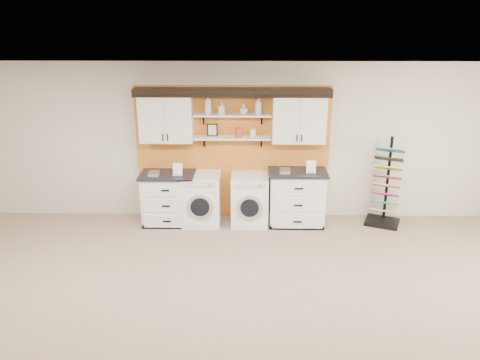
{
  "coord_description": "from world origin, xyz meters",
  "views": [
    {
      "loc": [
        0.27,
        -4.03,
        3.54
      ],
      "look_at": [
        0.16,
        2.3,
        1.29
      ],
      "focal_mm": 35.0,
      "sensor_mm": 36.0,
      "label": 1
    }
  ],
  "objects_px": {
    "base_cabinet_left": "(169,198)",
    "washer": "(202,199)",
    "base_cabinet_right": "(297,198)",
    "sample_rack": "(385,197)",
    "dryer": "(250,200)"
  },
  "relations": [
    {
      "from": "base_cabinet_left",
      "to": "washer",
      "type": "relative_size",
      "value": 1.04
    },
    {
      "from": "washer",
      "to": "base_cabinet_left",
      "type": "bearing_deg",
      "value": 179.67
    },
    {
      "from": "base_cabinet_left",
      "to": "sample_rack",
      "type": "height_order",
      "value": "sample_rack"
    },
    {
      "from": "sample_rack",
      "to": "base_cabinet_right",
      "type": "bearing_deg",
      "value": -156.17
    },
    {
      "from": "base_cabinet_left",
      "to": "sample_rack",
      "type": "xyz_separation_m",
      "value": [
        3.82,
        0.03,
        0.04
      ]
    },
    {
      "from": "base_cabinet_left",
      "to": "base_cabinet_right",
      "type": "relative_size",
      "value": 0.94
    },
    {
      "from": "dryer",
      "to": "base_cabinet_right",
      "type": "bearing_deg",
      "value": 0.23
    },
    {
      "from": "base_cabinet_left",
      "to": "dryer",
      "type": "distance_m",
      "value": 1.43
    },
    {
      "from": "dryer",
      "to": "sample_rack",
      "type": "distance_m",
      "value": 2.39
    },
    {
      "from": "base_cabinet_left",
      "to": "base_cabinet_right",
      "type": "xyz_separation_m",
      "value": [
        2.26,
        -0.0,
        0.03
      ]
    },
    {
      "from": "dryer",
      "to": "sample_rack",
      "type": "height_order",
      "value": "sample_rack"
    },
    {
      "from": "base_cabinet_left",
      "to": "base_cabinet_right",
      "type": "distance_m",
      "value": 2.26
    },
    {
      "from": "base_cabinet_left",
      "to": "dryer",
      "type": "relative_size",
      "value": 1.06
    },
    {
      "from": "base_cabinet_right",
      "to": "sample_rack",
      "type": "xyz_separation_m",
      "value": [
        1.56,
        0.03,
        0.01
      ]
    },
    {
      "from": "washer",
      "to": "dryer",
      "type": "relative_size",
      "value": 1.02
    }
  ]
}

